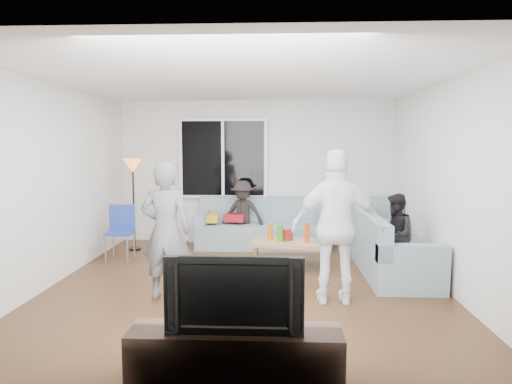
{
  "coord_description": "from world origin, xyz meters",
  "views": [
    {
      "loc": [
        0.4,
        -5.85,
        1.83
      ],
      "look_at": [
        0.1,
        0.6,
        1.15
      ],
      "focal_mm": 32.78,
      "sensor_mm": 36.0,
      "label": 1
    }
  ],
  "objects_px": {
    "side_chair": "(120,233)",
    "player_right": "(337,227)",
    "spectator_right": "(395,235)",
    "tv_console": "(235,358)",
    "television": "(235,292)",
    "sofa_right_section": "(394,244)",
    "spectator_back": "(243,214)",
    "sofa_back_section": "(263,223)",
    "floor_lamp": "(134,205)",
    "player_left": "(166,231)",
    "coffee_table": "(290,254)"
  },
  "relations": [
    {
      "from": "side_chair",
      "to": "player_right",
      "type": "xyz_separation_m",
      "value": [
        3.13,
        -1.79,
        0.45
      ]
    },
    {
      "from": "side_chair",
      "to": "spectator_right",
      "type": "relative_size",
      "value": 0.75
    },
    {
      "from": "tv_console",
      "to": "television",
      "type": "bearing_deg",
      "value": 0.0
    },
    {
      "from": "sofa_right_section",
      "to": "spectator_right",
      "type": "distance_m",
      "value": 0.16
    },
    {
      "from": "spectator_right",
      "to": "side_chair",
      "type": "bearing_deg",
      "value": -89.38
    },
    {
      "from": "spectator_back",
      "to": "sofa_back_section",
      "type": "bearing_deg",
      "value": 3.89
    },
    {
      "from": "sofa_right_section",
      "to": "tv_console",
      "type": "xyz_separation_m",
      "value": [
        -1.93,
        -3.12,
        -0.2
      ]
    },
    {
      "from": "sofa_right_section",
      "to": "floor_lamp",
      "type": "distance_m",
      "value": 4.29
    },
    {
      "from": "player_right",
      "to": "tv_console",
      "type": "height_order",
      "value": "player_right"
    },
    {
      "from": "side_chair",
      "to": "player_left",
      "type": "height_order",
      "value": "player_left"
    },
    {
      "from": "sofa_back_section",
      "to": "television",
      "type": "relative_size",
      "value": 2.27
    },
    {
      "from": "player_left",
      "to": "spectator_back",
      "type": "bearing_deg",
      "value": -100.2
    },
    {
      "from": "side_chair",
      "to": "floor_lamp",
      "type": "bearing_deg",
      "value": 84.53
    },
    {
      "from": "sofa_back_section",
      "to": "sofa_right_section",
      "type": "height_order",
      "value": "same"
    },
    {
      "from": "spectator_right",
      "to": "spectator_back",
      "type": "xyz_separation_m",
      "value": [
        -2.24,
        1.75,
        0.01
      ]
    },
    {
      "from": "player_right",
      "to": "sofa_right_section",
      "type": "bearing_deg",
      "value": -127.28
    },
    {
      "from": "side_chair",
      "to": "spectator_back",
      "type": "xyz_separation_m",
      "value": [
        1.83,
        1.11,
        0.16
      ]
    },
    {
      "from": "coffee_table",
      "to": "player_right",
      "type": "xyz_separation_m",
      "value": [
        0.49,
        -1.5,
        0.68
      ]
    },
    {
      "from": "sofa_right_section",
      "to": "television",
      "type": "distance_m",
      "value": 3.68
    },
    {
      "from": "player_left",
      "to": "spectator_right",
      "type": "xyz_separation_m",
      "value": [
        2.91,
        1.12,
        -0.24
      ]
    },
    {
      "from": "sofa_right_section",
      "to": "spectator_back",
      "type": "distance_m",
      "value": 2.8
    },
    {
      "from": "player_right",
      "to": "sofa_back_section",
      "type": "bearing_deg",
      "value": -71.46
    },
    {
      "from": "sofa_back_section",
      "to": "player_left",
      "type": "height_order",
      "value": "player_left"
    },
    {
      "from": "spectator_right",
      "to": "spectator_back",
      "type": "distance_m",
      "value": 2.84
    },
    {
      "from": "sofa_back_section",
      "to": "player_left",
      "type": "bearing_deg",
      "value": -109.93
    },
    {
      "from": "sofa_back_section",
      "to": "spectator_right",
      "type": "bearing_deg",
      "value": -42.5
    },
    {
      "from": "side_chair",
      "to": "spectator_back",
      "type": "relative_size",
      "value": 0.73
    },
    {
      "from": "floor_lamp",
      "to": "television",
      "type": "xyz_separation_m",
      "value": [
        2.14,
        -4.43,
        -0.05
      ]
    },
    {
      "from": "player_left",
      "to": "player_right",
      "type": "relative_size",
      "value": 0.92
    },
    {
      "from": "television",
      "to": "spectator_back",
      "type": "bearing_deg",
      "value": 93.64
    },
    {
      "from": "sofa_right_section",
      "to": "sofa_back_section",
      "type": "bearing_deg",
      "value": 48.7
    },
    {
      "from": "side_chair",
      "to": "spectator_back",
      "type": "distance_m",
      "value": 2.15
    },
    {
      "from": "side_chair",
      "to": "spectator_right",
      "type": "xyz_separation_m",
      "value": [
        4.07,
        -0.65,
        0.14
      ]
    },
    {
      "from": "player_left",
      "to": "tv_console",
      "type": "relative_size",
      "value": 1.01
    },
    {
      "from": "tv_console",
      "to": "television",
      "type": "distance_m",
      "value": 0.51
    },
    {
      "from": "coffee_table",
      "to": "spectator_right",
      "type": "distance_m",
      "value": 1.52
    },
    {
      "from": "coffee_table",
      "to": "tv_console",
      "type": "distance_m",
      "value": 3.44
    },
    {
      "from": "side_chair",
      "to": "player_right",
      "type": "bearing_deg",
      "value": -35.31
    },
    {
      "from": "side_chair",
      "to": "tv_console",
      "type": "bearing_deg",
      "value": -65.38
    },
    {
      "from": "sofa_right_section",
      "to": "television",
      "type": "xyz_separation_m",
      "value": [
        -1.93,
        -3.12,
        0.31
      ]
    },
    {
      "from": "side_chair",
      "to": "player_left",
      "type": "bearing_deg",
      "value": -62.18
    },
    {
      "from": "player_right",
      "to": "player_left",
      "type": "bearing_deg",
      "value": -0.44
    },
    {
      "from": "sofa_right_section",
      "to": "side_chair",
      "type": "relative_size",
      "value": 2.33
    },
    {
      "from": "side_chair",
      "to": "television",
      "type": "distance_m",
      "value": 4.28
    },
    {
      "from": "spectator_right",
      "to": "tv_console",
      "type": "relative_size",
      "value": 0.71
    },
    {
      "from": "player_right",
      "to": "tv_console",
      "type": "distance_m",
      "value": 2.24
    },
    {
      "from": "coffee_table",
      "to": "player_left",
      "type": "relative_size",
      "value": 0.68
    },
    {
      "from": "sofa_right_section",
      "to": "floor_lamp",
      "type": "bearing_deg",
      "value": 72.14
    },
    {
      "from": "sofa_right_section",
      "to": "player_right",
      "type": "relative_size",
      "value": 1.13
    },
    {
      "from": "sofa_right_section",
      "to": "spectator_back",
      "type": "bearing_deg",
      "value": 53.04
    }
  ]
}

